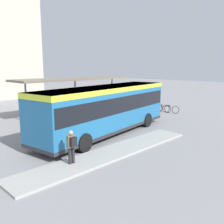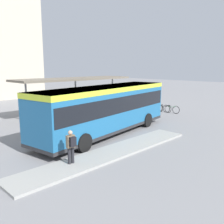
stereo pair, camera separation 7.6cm
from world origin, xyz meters
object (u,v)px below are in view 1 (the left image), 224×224
object	(u,v)px
city_bus	(106,107)
bicycle_white	(155,108)
pedestrian_waiting	(72,145)
potted_planter_near_shelter	(92,111)
bicycle_black	(163,108)
bicycle_green	(171,109)

from	to	relation	value
city_bus	bicycle_white	bearing A→B (deg)	7.28
pedestrian_waiting	potted_planter_near_shelter	xyz separation A→B (m)	(7.59, 7.42, -0.37)
bicycle_white	bicycle_black	bearing A→B (deg)	-174.08
bicycle_green	bicycle_white	bearing A→B (deg)	-176.29
pedestrian_waiting	potted_planter_near_shelter	bearing A→B (deg)	-40.28
bicycle_green	bicycle_white	size ratio (longest dim) A/B	1.06
bicycle_white	potted_planter_near_shelter	xyz separation A→B (m)	(-6.87, 1.91, 0.29)
bicycle_black	potted_planter_near_shelter	distance (m)	7.56
city_bus	bicycle_green	bearing A→B (deg)	-2.42
bicycle_black	city_bus	bearing A→B (deg)	-81.27
bicycle_black	bicycle_white	world-z (taller)	bicycle_black
pedestrian_waiting	city_bus	bearing A→B (deg)	-54.74
bicycle_green	bicycle_black	bearing A→B (deg)	179.86
bicycle_black	bicycle_white	distance (m)	0.85
bicycle_green	bicycle_white	world-z (taller)	bicycle_green
city_bus	bicycle_black	distance (m)	10.00
pedestrian_waiting	bicycle_white	world-z (taller)	pedestrian_waiting
pedestrian_waiting	bicycle_black	xyz separation A→B (m)	(14.63, 4.68, -0.65)
pedestrian_waiting	bicycle_black	bearing A→B (deg)	-66.91
bicycle_white	potted_planter_near_shelter	distance (m)	7.14
city_bus	bicycle_white	xyz separation A→B (m)	(9.54, 2.68, -1.51)
bicycle_black	potted_planter_near_shelter	xyz separation A→B (m)	(-7.04, 2.74, 0.28)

